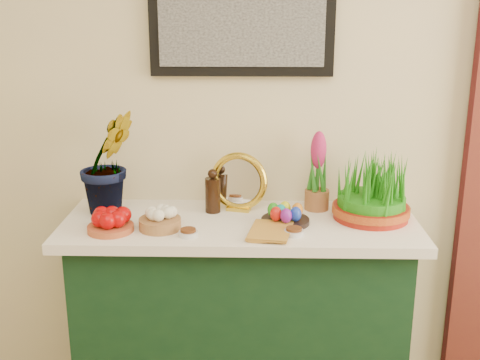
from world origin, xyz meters
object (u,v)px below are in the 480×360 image
wheatgrass_sabzeh (372,192)px  sideboard (240,324)px  mirror (239,182)px  book (250,229)px  hyacinth_green (107,146)px

wheatgrass_sabzeh → sideboard: bearing=-176.4°
mirror → book: mirror is taller
mirror → book: (0.05, -0.26, -0.10)m
wheatgrass_sabzeh → book: bearing=-160.5°
sideboard → mirror: (-0.01, 0.13, 0.58)m
sideboard → book: book is taller
sideboard → hyacinth_green: size_ratio=2.31×
mirror → wheatgrass_sabzeh: bearing=-10.1°
sideboard → hyacinth_green: bearing=172.1°
sideboard → wheatgrass_sabzeh: (0.52, 0.03, 0.57)m
hyacinth_green → wheatgrass_sabzeh: 1.06m
hyacinth_green → book: 0.66m
sideboard → hyacinth_green: hyacinth_green is taller
sideboard → book: bearing=-73.7°
book → wheatgrass_sabzeh: size_ratio=0.66×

